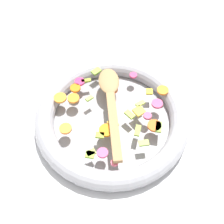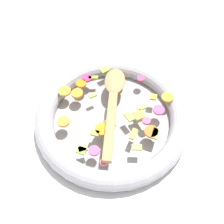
% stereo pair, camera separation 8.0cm
% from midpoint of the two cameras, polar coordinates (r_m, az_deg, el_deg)
% --- Properties ---
extents(ground_plane, '(4.00, 4.00, 0.00)m').
position_cam_midpoint_polar(ground_plane, '(0.84, -2.72, -2.16)').
color(ground_plane, silver).
extents(skillet, '(0.41, 0.41, 0.05)m').
position_cam_midpoint_polar(skillet, '(0.82, -2.78, -1.32)').
color(skillet, gray).
rests_on(skillet, ground_plane).
extents(chopped_vegetables, '(0.30, 0.30, 0.01)m').
position_cam_midpoint_polar(chopped_vegetables, '(0.81, -2.84, 0.66)').
color(chopped_vegetables, orange).
rests_on(chopped_vegetables, skillet).
extents(wooden_spoon, '(0.17, 0.27, 0.01)m').
position_cam_midpoint_polar(wooden_spoon, '(0.81, -3.02, 1.93)').
color(wooden_spoon, '#A87F51').
rests_on(wooden_spoon, chopped_vegetables).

